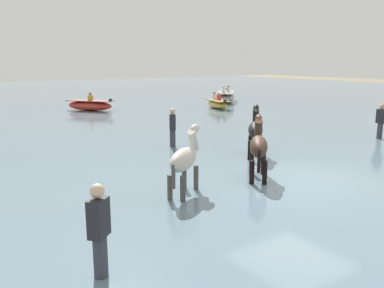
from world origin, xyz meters
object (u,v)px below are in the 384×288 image
boat_near_port (226,97)px  person_onlooker_left (173,130)px  person_spectator_far (380,124)px  person_wading_close (99,237)px  horse_trailing_pinto (184,161)px  boat_far_offshore (218,104)px  boat_far_inshore (90,105)px  horse_lead_dark_bay (258,147)px  horse_flank_black (255,131)px

boat_near_port → person_onlooker_left: 15.86m
person_spectator_far → person_wading_close: size_ratio=1.00×
horse_trailing_pinto → person_onlooker_left: horse_trailing_pinto is taller
boat_far_offshore → person_wading_close: bearing=-132.9°
boat_near_port → person_spectator_far: 14.87m
boat_far_inshore → boat_near_port: boat_near_port is taller
horse_lead_dark_bay → person_onlooker_left: horse_lead_dark_bay is taller
person_wading_close → boat_near_port: bearing=46.5°
horse_trailing_pinto → person_spectator_far: 9.86m
boat_near_port → boat_far_offshore: bearing=-136.8°
boat_far_offshore → person_wading_close: 20.39m
horse_flank_black → person_spectator_far: size_ratio=1.13×
horse_lead_dark_bay → person_onlooker_left: bearing=86.8°
boat_far_inshore → boat_far_offshore: boat_far_inshore is taller
boat_far_inshore → horse_lead_dark_bay: bearing=-95.9°
person_wading_close → person_onlooker_left: same height
horse_trailing_pinto → person_onlooker_left: (2.46, 4.44, -0.18)m
horse_trailing_pinto → person_spectator_far: size_ratio=1.08×
horse_lead_dark_bay → person_wading_close: 5.62m
person_spectator_far → person_wading_close: same height
horse_flank_black → boat_near_port: horse_flank_black is taller
horse_trailing_pinto → boat_far_inshore: horse_trailing_pinto is taller
horse_lead_dark_bay → horse_trailing_pinto: horse_lead_dark_bay is taller
horse_lead_dark_bay → person_spectator_far: size_ratio=1.12×
horse_flank_black → person_onlooker_left: horse_flank_black is taller
horse_lead_dark_bay → boat_far_offshore: (8.73, 12.69, -0.53)m
horse_flank_black → boat_far_offshore: 13.00m
horse_flank_black → boat_near_port: size_ratio=0.48×
person_wading_close → person_onlooker_left: (5.41, 6.75, 0.00)m
person_onlooker_left → boat_far_offshore: bearing=44.0°
boat_near_port → person_spectator_far: (-4.11, -14.28, 0.23)m
person_wading_close → person_onlooker_left: size_ratio=1.00×
boat_far_inshore → person_spectator_far: person_spectator_far is taller
horse_trailing_pinto → boat_far_inshore: (3.88, 16.08, -0.45)m
person_spectator_far → person_onlooker_left: (-7.33, 3.30, 0.00)m
boat_far_inshore → person_onlooker_left: size_ratio=1.81×
boat_far_inshore → horse_trailing_pinto: bearing=-103.6°
boat_far_inshore → person_spectator_far: 16.07m
boat_near_port → person_spectator_far: person_spectator_far is taller
horse_trailing_pinto → horse_flank_black: horse_flank_black is taller
boat_far_inshore → person_onlooker_left: bearing=-97.0°
horse_lead_dark_bay → person_spectator_far: bearing=9.0°
boat_far_offshore → boat_near_port: boat_near_port is taller
horse_lead_dark_bay → person_wading_close: bearing=-156.4°
horse_flank_black → person_wading_close: size_ratio=1.13×
boat_far_offshore → person_spectator_far: bearing=-95.7°
boat_far_inshore → horse_flank_black: bearing=-90.2°
person_spectator_far → person_onlooker_left: 8.04m
horse_lead_dark_bay → boat_far_inshore: horse_lead_dark_bay is taller
horse_lead_dark_bay → horse_flank_black: horse_flank_black is taller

